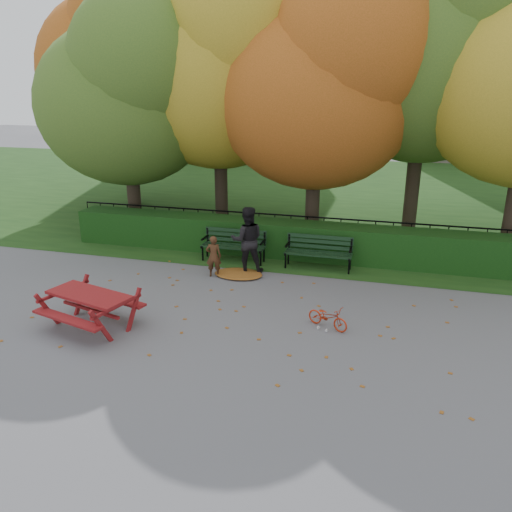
% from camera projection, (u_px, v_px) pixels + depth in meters
% --- Properties ---
extents(ground, '(90.00, 90.00, 0.00)m').
position_uv_depth(ground, '(240.00, 322.00, 10.52)').
color(ground, slate).
rests_on(ground, ground).
extents(grass_strip, '(90.00, 90.00, 0.00)m').
position_uv_depth(grass_strip, '(328.00, 192.00, 23.29)').
color(grass_strip, '#193A13').
rests_on(grass_strip, ground).
extents(building_left, '(10.00, 7.00, 15.00)m').
position_uv_depth(building_left, '(224.00, 42.00, 34.05)').
color(building_left, '#C5B39C').
rests_on(building_left, ground).
extents(building_right, '(9.00, 6.00, 12.00)m').
position_uv_depth(building_right, '(484.00, 64.00, 32.13)').
color(building_right, '#C5B39C').
rests_on(building_right, ground).
extents(hedge, '(13.00, 0.90, 1.00)m').
position_uv_depth(hedge, '(285.00, 239.00, 14.46)').
color(hedge, black).
rests_on(hedge, ground).
extents(iron_fence, '(14.00, 0.04, 1.02)m').
position_uv_depth(iron_fence, '(291.00, 230.00, 15.18)').
color(iron_fence, black).
rests_on(iron_fence, ground).
extents(tree_a, '(5.88, 5.60, 7.48)m').
position_uv_depth(tree_a, '(131.00, 92.00, 15.43)').
color(tree_a, '#2E221B').
rests_on(tree_a, ground).
extents(tree_b, '(6.72, 6.40, 8.79)m').
position_uv_depth(tree_b, '(226.00, 62.00, 15.53)').
color(tree_b, '#2E221B').
rests_on(tree_b, ground).
extents(tree_c, '(6.30, 6.00, 8.00)m').
position_uv_depth(tree_c, '(327.00, 81.00, 14.19)').
color(tree_c, '#2E221B').
rests_on(tree_c, ground).
extents(tree_d, '(7.14, 6.80, 9.58)m').
position_uv_depth(tree_d, '(442.00, 39.00, 14.21)').
color(tree_d, '#2E221B').
rests_on(tree_d, ground).
extents(tree_f, '(6.93, 6.60, 9.19)m').
position_uv_depth(tree_f, '(130.00, 58.00, 18.88)').
color(tree_f, '#2E221B').
rests_on(tree_f, ground).
extents(bench_left, '(1.80, 0.57, 0.88)m').
position_uv_depth(bench_left, '(234.00, 243.00, 14.05)').
color(bench_left, black).
rests_on(bench_left, ground).
extents(bench_right, '(1.80, 0.57, 0.88)m').
position_uv_depth(bench_right, '(319.00, 250.00, 13.45)').
color(bench_right, black).
rests_on(bench_right, ground).
extents(picnic_table, '(2.06, 1.82, 0.86)m').
position_uv_depth(picnic_table, '(90.00, 301.00, 10.09)').
color(picnic_table, maroon).
rests_on(picnic_table, ground).
extents(leaf_pile, '(1.49, 1.23, 0.09)m').
position_uv_depth(leaf_pile, '(238.00, 274.00, 13.06)').
color(leaf_pile, '#6A2B0C').
rests_on(leaf_pile, ground).
extents(leaf_scatter, '(9.00, 5.70, 0.01)m').
position_uv_depth(leaf_scatter, '(244.00, 315.00, 10.79)').
color(leaf_scatter, '#6A2B0C').
rests_on(leaf_scatter, ground).
extents(child, '(0.45, 0.35, 1.09)m').
position_uv_depth(child, '(214.00, 256.00, 12.85)').
color(child, '#442816').
rests_on(child, ground).
extents(adult, '(1.03, 0.91, 1.78)m').
position_uv_depth(adult, '(247.00, 240.00, 13.05)').
color(adult, black).
rests_on(adult, ground).
extents(bicycle, '(0.97, 0.68, 0.48)m').
position_uv_depth(bicycle, '(328.00, 317.00, 10.18)').
color(bicycle, '#B32A10').
rests_on(bicycle, ground).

